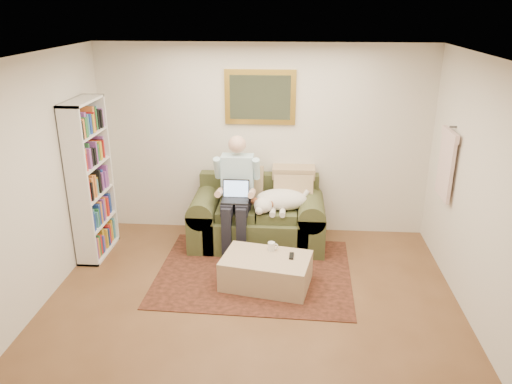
# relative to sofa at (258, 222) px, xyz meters

# --- Properties ---
(room_shell) EXTENTS (4.51, 5.00, 2.61)m
(room_shell) POSITION_rel_sofa_xyz_m (0.04, -1.67, 1.00)
(room_shell) COLOR brown
(room_shell) RESTS_ON ground
(rug) EXTENTS (2.36, 1.91, 0.01)m
(rug) POSITION_rel_sofa_xyz_m (0.02, -0.80, -0.30)
(rug) COLOR black
(rug) RESTS_ON room_shell
(sofa) EXTENTS (1.77, 0.90, 1.06)m
(sofa) POSITION_rel_sofa_xyz_m (0.00, 0.00, 0.00)
(sofa) COLOR #44502A
(sofa) RESTS_ON room_shell
(seated_man) EXTENTS (0.58, 0.83, 1.49)m
(seated_man) POSITION_rel_sofa_xyz_m (-0.26, -0.16, 0.44)
(seated_man) COLOR #8CCDD8
(seated_man) RESTS_ON sofa
(laptop) EXTENTS (0.34, 0.27, 0.25)m
(laptop) POSITION_rel_sofa_xyz_m (-0.26, -0.23, 0.47)
(laptop) COLOR black
(laptop) RESTS_ON seated_man
(sleeping_dog) EXTENTS (0.73, 0.46, 0.27)m
(sleeping_dog) POSITION_rel_sofa_xyz_m (0.32, -0.09, 0.37)
(sleeping_dog) COLOR white
(sleeping_dog) RESTS_ON sofa
(ottoman) EXTENTS (1.08, 0.80, 0.36)m
(ottoman) POSITION_rel_sofa_xyz_m (0.18, -1.08, -0.13)
(ottoman) COLOR tan
(ottoman) RESTS_ON room_shell
(coffee_mug) EXTENTS (0.08, 0.08, 0.10)m
(coffee_mug) POSITION_rel_sofa_xyz_m (0.23, -0.90, 0.10)
(coffee_mug) COLOR white
(coffee_mug) RESTS_ON ottoman
(tv_remote) EXTENTS (0.06, 0.15, 0.02)m
(tv_remote) POSITION_rel_sofa_xyz_m (0.46, -1.04, 0.06)
(tv_remote) COLOR black
(tv_remote) RESTS_ON ottoman
(bookshelf) EXTENTS (0.28, 0.80, 2.00)m
(bookshelf) POSITION_rel_sofa_xyz_m (-2.06, -0.42, 0.70)
(bookshelf) COLOR white
(bookshelf) RESTS_ON room_shell
(wall_mirror) EXTENTS (0.94, 0.04, 0.72)m
(wall_mirror) POSITION_rel_sofa_xyz_m (-0.00, 0.45, 1.60)
(wall_mirror) COLOR gold
(wall_mirror) RESTS_ON room_shell
(hanging_shirt) EXTENTS (0.06, 0.52, 0.90)m
(hanging_shirt) POSITION_rel_sofa_xyz_m (2.23, -0.42, 1.05)
(hanging_shirt) COLOR beige
(hanging_shirt) RESTS_ON room_shell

